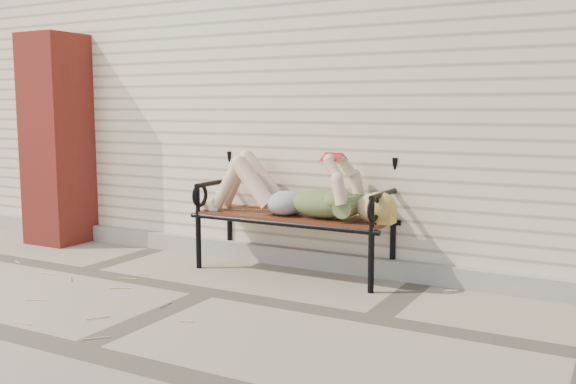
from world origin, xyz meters
The scene contains 7 objects.
ground centered at (0.00, 0.00, 0.00)m, with size 80.00×80.00×0.00m, color gray.
house_wall centered at (0.00, 3.00, 1.50)m, with size 8.00×4.00×3.00m, color beige.
foundation_strip centered at (0.00, 0.97, 0.07)m, with size 8.00×0.10×0.15m, color #ACA79B.
brick_pillar centered at (-2.30, 0.75, 1.00)m, with size 0.50×0.50×2.00m, color #A72F25.
garden_bench centered at (0.27, 0.87, 0.62)m, with size 1.70×0.68×1.10m.
reading_woman centered at (0.28, 0.74, 0.65)m, with size 1.61×0.36×0.51m.
straw_scatter centered at (-1.25, -0.38, 0.01)m, with size 2.39×1.71×0.01m.
Camera 1 is at (2.61, -3.63, 1.30)m, focal length 40.00 mm.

